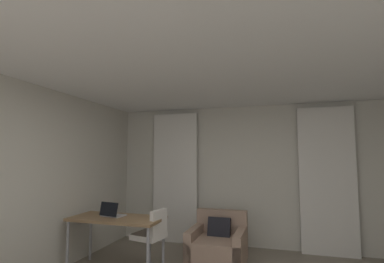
{
  "coord_description": "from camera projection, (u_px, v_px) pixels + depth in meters",
  "views": [
    {
      "loc": [
        0.58,
        -2.47,
        1.62
      ],
      "look_at": [
        -0.56,
        1.35,
        1.99
      ],
      "focal_mm": 26.79,
      "sensor_mm": 36.0,
      "label": 1
    }
  ],
  "objects": [
    {
      "name": "desk_chair",
      "position": [
        151.0,
        244.0,
        4.11
      ],
      "size": [
        0.48,
        0.48,
        0.88
      ],
      "color": "gray",
      "rests_on": "ground"
    },
    {
      "name": "armchair",
      "position": [
        218.0,
        246.0,
        4.46
      ],
      "size": [
        0.85,
        0.87,
        0.75
      ],
      "color": "#997A66",
      "rests_on": "ground"
    },
    {
      "name": "wall_window",
      "position": [
        246.0,
        175.0,
        5.38
      ],
      "size": [
        5.12,
        0.06,
        2.6
      ],
      "color": "beige",
      "rests_on": "ground"
    },
    {
      "name": "ceiling",
      "position": [
        209.0,
        47.0,
        2.61
      ],
      "size": [
        5.12,
        6.12,
        0.06
      ],
      "primitive_type": "cube",
      "color": "white",
      "rests_on": "wall_left"
    },
    {
      "name": "laptop",
      "position": [
        112.0,
        213.0,
        4.27
      ],
      "size": [
        0.36,
        0.3,
        0.22
      ],
      "color": "#ADADB2",
      "rests_on": "desk"
    },
    {
      "name": "curtain_right_panel",
      "position": [
        327.0,
        180.0,
        4.86
      ],
      "size": [
        0.9,
        0.06,
        2.5
      ],
      "color": "silver",
      "rests_on": "ground"
    },
    {
      "name": "desk",
      "position": [
        117.0,
        221.0,
        4.21
      ],
      "size": [
        1.36,
        0.63,
        0.75
      ],
      "color": "olive",
      "rests_on": "ground"
    },
    {
      "name": "curtain_left_panel",
      "position": [
        175.0,
        177.0,
        5.64
      ],
      "size": [
        0.9,
        0.06,
        2.5
      ],
      "color": "silver",
      "rests_on": "ground"
    }
  ]
}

